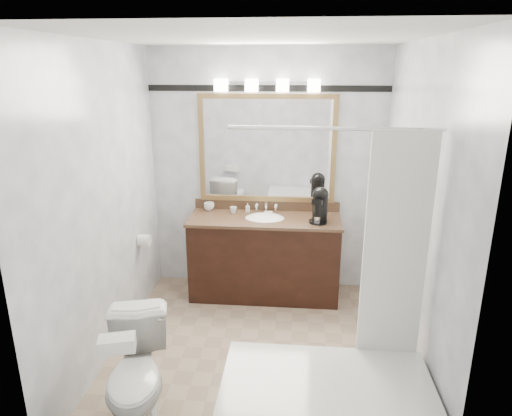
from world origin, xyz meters
name	(u,v)px	position (x,y,z in m)	size (l,w,h in m)	color
room	(255,210)	(0.00, 0.00, 1.25)	(2.42, 2.62, 2.52)	tan
vanity	(265,255)	(0.00, 1.02, 0.44)	(1.53, 0.58, 0.97)	black
mirror	(267,149)	(0.00, 1.28, 1.50)	(1.40, 0.04, 1.10)	#9F7B47
vanity_light_bar	(267,85)	(0.00, 1.23, 2.13)	(1.02, 0.14, 0.12)	silver
accent_stripe	(268,88)	(0.00, 1.29, 2.10)	(2.40, 0.01, 0.06)	black
bathtub	(329,401)	(0.55, -0.90, 0.28)	(1.30, 0.75, 1.96)	white
tp_roll	(144,241)	(-1.14, 0.66, 0.70)	(0.12, 0.12, 0.11)	white
toilet	(137,376)	(-0.70, -0.88, 0.36)	(0.41, 0.71, 0.73)	white
tissue_box	(117,344)	(-0.70, -1.12, 0.77)	(0.21, 0.11, 0.09)	white
coffee_maker	(320,204)	(0.54, 0.96, 1.03)	(0.19, 0.22, 0.34)	black
cup_left	(209,206)	(-0.60, 1.21, 0.89)	(0.11, 0.11, 0.08)	white
cup_right	(233,210)	(-0.33, 1.13, 0.88)	(0.07, 0.07, 0.07)	white
soap_bottle_a	(248,208)	(-0.19, 1.20, 0.90)	(0.04, 0.04, 0.09)	white
soap_bar	(268,213)	(0.03, 1.13, 0.86)	(0.08, 0.05, 0.03)	beige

